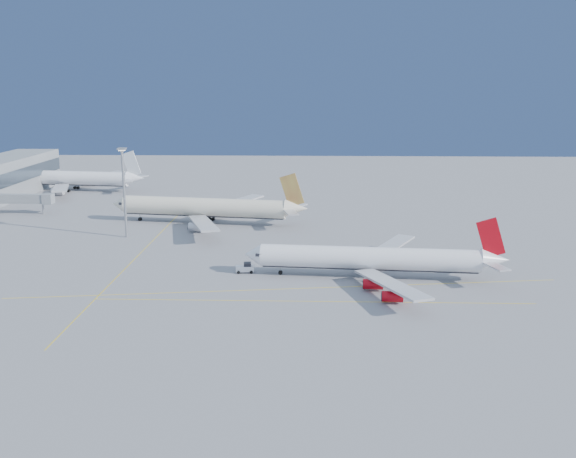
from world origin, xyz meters
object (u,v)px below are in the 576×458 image
object	(u,v)px
airliner_virgin	(375,259)
light_mast	(124,185)
pushback_tug	(245,268)
airliner_third	(72,178)
airliner_etihad	(208,207)

from	to	relation	value
airliner_virgin	light_mast	world-z (taller)	light_mast
pushback_tug	light_mast	bearing A→B (deg)	131.97
airliner_third	airliner_virgin	bearing A→B (deg)	-38.87
light_mast	airliner_virgin	bearing A→B (deg)	-28.82
airliner_etihad	airliner_virgin	bearing A→B (deg)	-41.75
airliner_etihad	airliner_third	world-z (taller)	airliner_third
airliner_virgin	airliner_etihad	bearing A→B (deg)	134.49
airliner_virgin	airliner_etihad	distance (m)	73.24
airliner_virgin	pushback_tug	world-z (taller)	airliner_virgin
airliner_etihad	pushback_tug	size ratio (longest dim) A/B	14.55
airliner_virgin	light_mast	size ratio (longest dim) A/B	2.33
light_mast	airliner_etihad	bearing A→B (deg)	42.79
airliner_virgin	pushback_tug	distance (m)	30.23
airliner_third	pushback_tug	size ratio (longest dim) A/B	14.27
airliner_virgin	airliner_third	distance (m)	162.32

